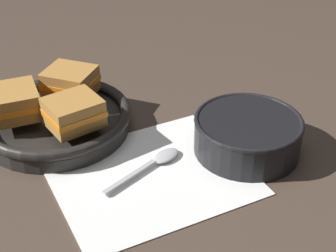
{
  "coord_description": "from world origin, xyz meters",
  "views": [
    {
      "loc": [
        -0.35,
        -0.56,
        0.49
      ],
      "look_at": [
        0.02,
        0.04,
        0.03
      ],
      "focal_mm": 55.0,
      "sensor_mm": 36.0,
      "label": 1
    }
  ],
  "objects_px": {
    "sandwich_near_right": "(73,112)",
    "soup_bowl": "(248,133)",
    "skillet": "(56,120)",
    "sandwich_near_left": "(16,102)",
    "spoon": "(156,160)",
    "sandwich_far_left": "(70,82)"
  },
  "relations": [
    {
      "from": "sandwich_near_right",
      "to": "soup_bowl",
      "type": "bearing_deg",
      "value": -34.73
    },
    {
      "from": "skillet",
      "to": "sandwich_near_left",
      "type": "distance_m",
      "value": 0.07
    },
    {
      "from": "spoon",
      "to": "sandwich_near_left",
      "type": "xyz_separation_m",
      "value": [
        -0.15,
        0.19,
        0.06
      ]
    },
    {
      "from": "spoon",
      "to": "sandwich_near_right",
      "type": "relative_size",
      "value": 1.73
    },
    {
      "from": "spoon",
      "to": "sandwich_far_left",
      "type": "bearing_deg",
      "value": 87.05
    },
    {
      "from": "sandwich_near_left",
      "to": "sandwich_near_right",
      "type": "xyz_separation_m",
      "value": [
        0.07,
        -0.08,
        0.0
      ]
    },
    {
      "from": "soup_bowl",
      "to": "sandwich_near_right",
      "type": "relative_size",
      "value": 1.96
    },
    {
      "from": "soup_bowl",
      "to": "spoon",
      "type": "bearing_deg",
      "value": 162.03
    },
    {
      "from": "skillet",
      "to": "sandwich_near_left",
      "type": "relative_size",
      "value": 2.7
    },
    {
      "from": "spoon",
      "to": "soup_bowl",
      "type": "bearing_deg",
      "value": -33.94
    },
    {
      "from": "sandwich_near_left",
      "to": "sandwich_far_left",
      "type": "height_order",
      "value": "same"
    },
    {
      "from": "sandwich_near_left",
      "to": "sandwich_far_left",
      "type": "xyz_separation_m",
      "value": [
        0.1,
        0.02,
        0.0
      ]
    },
    {
      "from": "soup_bowl",
      "to": "skillet",
      "type": "distance_m",
      "value": 0.32
    },
    {
      "from": "spoon",
      "to": "sandwich_near_right",
      "type": "distance_m",
      "value": 0.15
    },
    {
      "from": "skillet",
      "to": "sandwich_near_right",
      "type": "bearing_deg",
      "value": -79.96
    },
    {
      "from": "soup_bowl",
      "to": "skillet",
      "type": "height_order",
      "value": "soup_bowl"
    },
    {
      "from": "soup_bowl",
      "to": "sandwich_far_left",
      "type": "bearing_deg",
      "value": 126.76
    },
    {
      "from": "sandwich_near_right",
      "to": "spoon",
      "type": "bearing_deg",
      "value": -52.81
    },
    {
      "from": "sandwich_near_left",
      "to": "sandwich_near_right",
      "type": "relative_size",
      "value": 1.08
    },
    {
      "from": "soup_bowl",
      "to": "skillet",
      "type": "relative_size",
      "value": 0.67
    },
    {
      "from": "spoon",
      "to": "sandwich_near_right",
      "type": "height_order",
      "value": "sandwich_near_right"
    },
    {
      "from": "spoon",
      "to": "sandwich_near_left",
      "type": "height_order",
      "value": "sandwich_near_left"
    }
  ]
}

